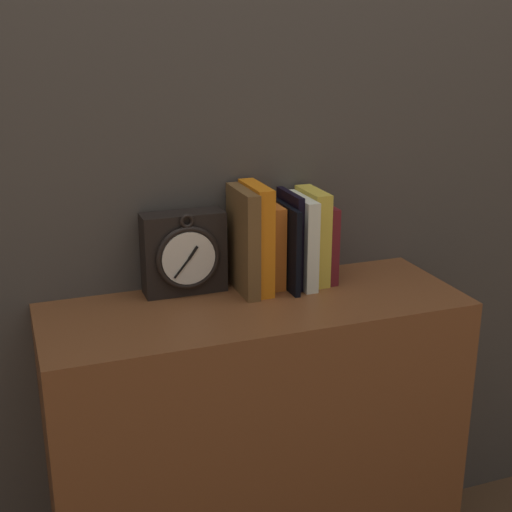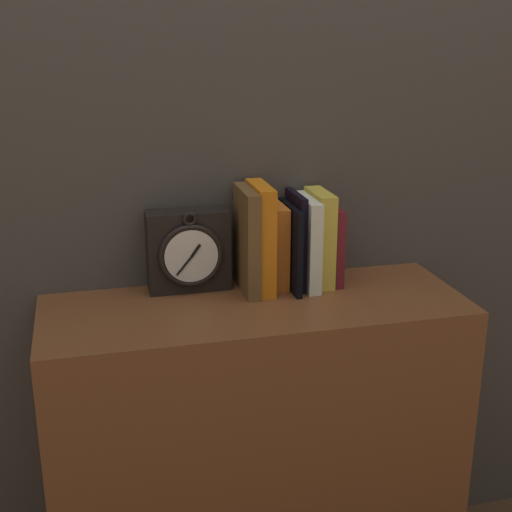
% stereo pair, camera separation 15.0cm
% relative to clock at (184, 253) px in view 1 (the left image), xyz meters
% --- Properties ---
extents(wall_back, '(6.00, 0.05, 2.60)m').
position_rel_clock_xyz_m(wall_back, '(0.12, 0.07, 0.43)').
color(wall_back, '#47423D').
rests_on(wall_back, ground_plane).
extents(bookshelf, '(0.92, 0.34, 0.78)m').
position_rel_clock_xyz_m(bookshelf, '(0.12, -0.12, -0.48)').
color(bookshelf, brown).
rests_on(bookshelf, ground_plane).
extents(clock, '(0.18, 0.08, 0.19)m').
position_rel_clock_xyz_m(clock, '(0.00, 0.00, 0.00)').
color(clock, black).
rests_on(clock, bookshelf).
extents(book_slot0_brown, '(0.03, 0.15, 0.23)m').
position_rel_clock_xyz_m(book_slot0_brown, '(0.12, -0.04, 0.03)').
color(book_slot0_brown, brown).
rests_on(book_slot0_brown, bookshelf).
extents(book_slot1_orange, '(0.04, 0.14, 0.24)m').
position_rel_clock_xyz_m(book_slot1_orange, '(0.16, -0.03, 0.03)').
color(book_slot1_orange, orange).
rests_on(book_slot1_orange, bookshelf).
extents(book_slot2_orange, '(0.04, 0.11, 0.19)m').
position_rel_clock_xyz_m(book_slot2_orange, '(0.20, -0.02, 0.00)').
color(book_slot2_orange, orange).
rests_on(book_slot2_orange, bookshelf).
extents(book_slot3_black, '(0.01, 0.16, 0.19)m').
position_rel_clock_xyz_m(book_slot3_black, '(0.22, -0.04, 0.00)').
color(book_slot3_black, black).
rests_on(book_slot3_black, bookshelf).
extents(book_slot4_black, '(0.02, 0.13, 0.22)m').
position_rel_clock_xyz_m(book_slot4_black, '(0.24, -0.03, 0.02)').
color(book_slot4_black, black).
rests_on(book_slot4_black, bookshelf).
extents(book_slot5_white, '(0.03, 0.15, 0.21)m').
position_rel_clock_xyz_m(book_slot5_white, '(0.26, -0.04, 0.01)').
color(book_slot5_white, white).
rests_on(book_slot5_white, bookshelf).
extents(book_slot6_yellow, '(0.04, 0.13, 0.22)m').
position_rel_clock_xyz_m(book_slot6_yellow, '(0.30, -0.03, 0.02)').
color(book_slot6_yellow, gold).
rests_on(book_slot6_yellow, bookshelf).
extents(book_slot7_maroon, '(0.02, 0.12, 0.18)m').
position_rel_clock_xyz_m(book_slot7_maroon, '(0.33, -0.02, -0.00)').
color(book_slot7_maroon, maroon).
rests_on(book_slot7_maroon, bookshelf).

